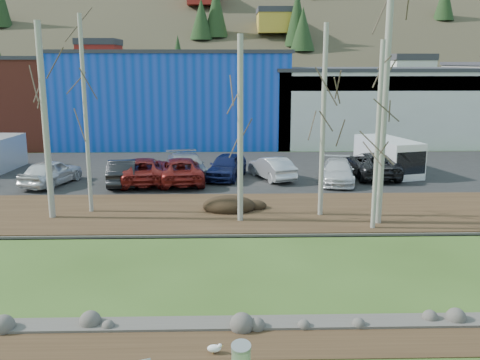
{
  "coord_description": "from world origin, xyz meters",
  "views": [
    {
      "loc": [
        -1.38,
        -10.95,
        7.41
      ],
      "look_at": [
        -0.79,
        11.02,
        2.5
      ],
      "focal_mm": 40.0,
      "sensor_mm": 36.0,
      "label": 1
    }
  ],
  "objects_px": {
    "car_0": "(51,172)",
    "car_8": "(143,170)",
    "car_5": "(272,168)",
    "van_white": "(390,157)",
    "car_6": "(372,164)",
    "car_1": "(123,172)",
    "car_4": "(227,166)",
    "car_7": "(337,171)",
    "car_2": "(181,170)",
    "car_9": "(189,165)",
    "seagull": "(215,348)",
    "car_3": "(183,165)"
  },
  "relations": [
    {
      "from": "car_0",
      "to": "car_8",
      "type": "distance_m",
      "value": 5.43
    },
    {
      "from": "car_5",
      "to": "car_8",
      "type": "bearing_deg",
      "value": -14.31
    },
    {
      "from": "van_white",
      "to": "car_5",
      "type": "bearing_deg",
      "value": 174.08
    },
    {
      "from": "car_6",
      "to": "car_8",
      "type": "height_order",
      "value": "car_6"
    },
    {
      "from": "car_0",
      "to": "car_1",
      "type": "bearing_deg",
      "value": -161.01
    },
    {
      "from": "car_4",
      "to": "car_7",
      "type": "xyz_separation_m",
      "value": [
        6.76,
        -1.36,
        -0.09
      ]
    },
    {
      "from": "car_2",
      "to": "car_5",
      "type": "distance_m",
      "value": 5.72
    },
    {
      "from": "car_0",
      "to": "van_white",
      "type": "xyz_separation_m",
      "value": [
        21.17,
        2.7,
        0.37
      ]
    },
    {
      "from": "car_5",
      "to": "car_9",
      "type": "bearing_deg",
      "value": -33.07
    },
    {
      "from": "seagull",
      "to": "car_1",
      "type": "xyz_separation_m",
      "value": [
        -5.9,
        19.11,
        0.73
      ]
    },
    {
      "from": "car_2",
      "to": "car_4",
      "type": "relative_size",
      "value": 1.21
    },
    {
      "from": "car_8",
      "to": "car_1",
      "type": "bearing_deg",
      "value": 9.9
    },
    {
      "from": "car_3",
      "to": "car_5",
      "type": "xyz_separation_m",
      "value": [
        5.69,
        -1.18,
        0.02
      ]
    },
    {
      "from": "van_white",
      "to": "car_8",
      "type": "bearing_deg",
      "value": 172.39
    },
    {
      "from": "seagull",
      "to": "car_6",
      "type": "distance_m",
      "value": 23.1
    },
    {
      "from": "car_4",
      "to": "car_9",
      "type": "distance_m",
      "value": 2.62
    },
    {
      "from": "car_3",
      "to": "car_6",
      "type": "height_order",
      "value": "car_6"
    },
    {
      "from": "van_white",
      "to": "car_0",
      "type": "bearing_deg",
      "value": 171.83
    },
    {
      "from": "car_3",
      "to": "car_1",
      "type": "bearing_deg",
      "value": -156.73
    },
    {
      "from": "car_5",
      "to": "car_3",
      "type": "bearing_deg",
      "value": -32.19
    },
    {
      "from": "car_3",
      "to": "van_white",
      "type": "bearing_deg",
      "value": -11.41
    },
    {
      "from": "seagull",
      "to": "car_4",
      "type": "xyz_separation_m",
      "value": [
        0.35,
        20.55,
        0.75
      ]
    },
    {
      "from": "car_6",
      "to": "seagull",
      "type": "bearing_deg",
      "value": 65.07
    },
    {
      "from": "car_7",
      "to": "car_5",
      "type": "bearing_deg",
      "value": 173.88
    },
    {
      "from": "car_1",
      "to": "van_white",
      "type": "xyz_separation_m",
      "value": [
        16.95,
        2.54,
        0.38
      ]
    },
    {
      "from": "car_3",
      "to": "car_5",
      "type": "relative_size",
      "value": 1.11
    },
    {
      "from": "seagull",
      "to": "car_1",
      "type": "distance_m",
      "value": 20.01
    },
    {
      "from": "car_2",
      "to": "van_white",
      "type": "distance_m",
      "value": 13.68
    },
    {
      "from": "car_7",
      "to": "car_8",
      "type": "bearing_deg",
      "value": -171.25
    },
    {
      "from": "car_3",
      "to": "car_9",
      "type": "relative_size",
      "value": 1.0
    },
    {
      "from": "car_4",
      "to": "car_5",
      "type": "relative_size",
      "value": 1.07
    },
    {
      "from": "car_0",
      "to": "car_1",
      "type": "distance_m",
      "value": 4.23
    },
    {
      "from": "car_0",
      "to": "car_9",
      "type": "height_order",
      "value": "car_0"
    },
    {
      "from": "car_3",
      "to": "car_8",
      "type": "bearing_deg",
      "value": -149.71
    },
    {
      "from": "car_1",
      "to": "car_2",
      "type": "height_order",
      "value": "car_2"
    },
    {
      "from": "car_6",
      "to": "car_2",
      "type": "bearing_deg",
      "value": 6.78
    },
    {
      "from": "seagull",
      "to": "car_4",
      "type": "distance_m",
      "value": 20.57
    },
    {
      "from": "car_8",
      "to": "van_white",
      "type": "height_order",
      "value": "van_white"
    },
    {
      "from": "seagull",
      "to": "car_0",
      "type": "bearing_deg",
      "value": 128.61
    },
    {
      "from": "car_3",
      "to": "car_7",
      "type": "bearing_deg",
      "value": -25.58
    },
    {
      "from": "car_5",
      "to": "car_2",
      "type": "bearing_deg",
      "value": -11.88
    },
    {
      "from": "car_3",
      "to": "car_7",
      "type": "xyz_separation_m",
      "value": [
        9.6,
        -2.33,
        0.0
      ]
    },
    {
      "from": "car_3",
      "to": "car_5",
      "type": "distance_m",
      "value": 5.81
    },
    {
      "from": "car_0",
      "to": "car_5",
      "type": "bearing_deg",
      "value": -157.22
    },
    {
      "from": "seagull",
      "to": "van_white",
      "type": "distance_m",
      "value": 24.33
    },
    {
      "from": "car_0",
      "to": "car_7",
      "type": "height_order",
      "value": "car_0"
    },
    {
      "from": "car_1",
      "to": "car_5",
      "type": "distance_m",
      "value": 9.18
    },
    {
      "from": "car_9",
      "to": "van_white",
      "type": "distance_m",
      "value": 13.13
    },
    {
      "from": "car_4",
      "to": "car_6",
      "type": "bearing_deg",
      "value": 17.15
    },
    {
      "from": "car_7",
      "to": "van_white",
      "type": "distance_m",
      "value": 4.66
    }
  ]
}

